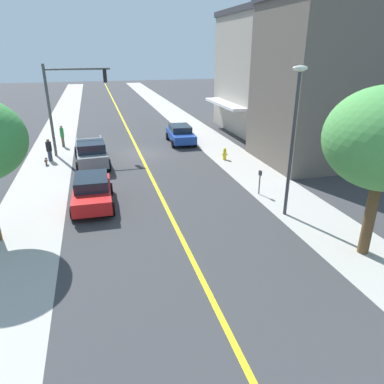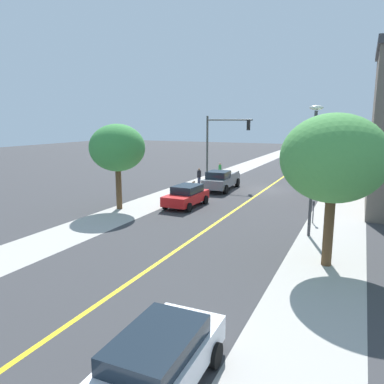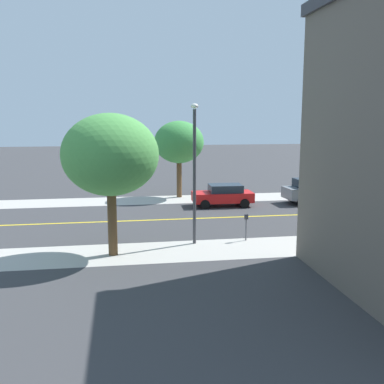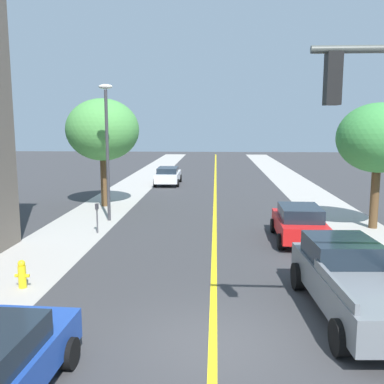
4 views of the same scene
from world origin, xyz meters
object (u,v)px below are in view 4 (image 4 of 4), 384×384
at_px(fire_hydrant, 22,274).
at_px(grey_pickup_truck, 351,280).
at_px(street_tree_left_near, 103,130).
at_px(white_sedan_left_curb, 168,175).
at_px(street_lamp, 107,138).
at_px(street_tree_right_corner, 378,138).
at_px(parking_meter, 97,214).
at_px(red_sedan_right_curb, 299,223).

height_order(fire_hydrant, grey_pickup_truck, grey_pickup_truck).
height_order(street_tree_left_near, white_sedan_left_curb, street_tree_left_near).
xyz_separation_m(fire_hydrant, street_lamp, (0.35, 9.46, 3.78)).
height_order(street_tree_left_near, street_tree_right_corner, street_tree_left_near).
relative_size(street_lamp, white_sedan_left_curb, 1.45).
distance_m(parking_meter, street_lamp, 4.27).
xyz_separation_m(street_tree_left_near, parking_meter, (1.36, -6.67, -3.67)).
bearing_deg(street_tree_right_corner, fire_hydrant, -147.52).
xyz_separation_m(street_tree_right_corner, parking_meter, (-12.91, -1.74, -3.36)).
xyz_separation_m(street_tree_left_near, fire_hydrant, (0.89, -13.45, -4.15)).
distance_m(street_tree_left_near, parking_meter, 7.74).
bearing_deg(parking_meter, street_lamp, 92.44).
height_order(street_tree_right_corner, street_lamp, street_lamp).
xyz_separation_m(parking_meter, red_sedan_right_curb, (8.91, -0.86, -0.10)).
relative_size(fire_hydrant, street_lamp, 0.13).
relative_size(parking_meter, red_sedan_right_curb, 0.32).
distance_m(street_tree_right_corner, red_sedan_right_curb, 5.90).
relative_size(street_tree_right_corner, street_lamp, 0.86).
bearing_deg(street_tree_left_near, grey_pickup_truck, -55.22).
bearing_deg(street_tree_right_corner, parking_meter, -172.31).
relative_size(parking_meter, grey_pickup_truck, 0.24).
xyz_separation_m(fire_hydrant, white_sedan_left_curb, (1.90, 23.27, 0.33)).
bearing_deg(parking_meter, red_sedan_right_curb, -5.50).
bearing_deg(parking_meter, white_sedan_left_curb, 85.02).
xyz_separation_m(street_lamp, red_sedan_right_curb, (9.02, -3.55, -3.42)).
distance_m(street_tree_left_near, grey_pickup_truck, 18.35).
height_order(white_sedan_left_curb, grey_pickup_truck, grey_pickup_truck).
height_order(street_tree_left_near, grey_pickup_truck, street_tree_left_near).
bearing_deg(street_tree_right_corner, red_sedan_right_curb, -147.00).
bearing_deg(grey_pickup_truck, street_tree_left_near, 31.92).
xyz_separation_m(street_lamp, white_sedan_left_curb, (1.55, 13.81, -3.45)).
relative_size(street_tree_left_near, white_sedan_left_curb, 1.35).
xyz_separation_m(red_sedan_right_curb, white_sedan_left_curb, (-7.47, 17.35, -0.03)).
bearing_deg(white_sedan_left_curb, street_tree_right_corner, -142.92).
height_order(parking_meter, white_sedan_left_curb, white_sedan_left_curb).
bearing_deg(red_sedan_right_curb, street_tree_right_corner, -55.63).
bearing_deg(grey_pickup_truck, parking_meter, 44.84).
distance_m(street_tree_left_near, white_sedan_left_curb, 10.90).
distance_m(white_sedan_left_curb, grey_pickup_truck, 25.70).
height_order(street_lamp, red_sedan_right_curb, street_lamp).
height_order(street_tree_left_near, fire_hydrant, street_tree_left_near).
bearing_deg(street_tree_right_corner, street_tree_left_near, 160.94).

